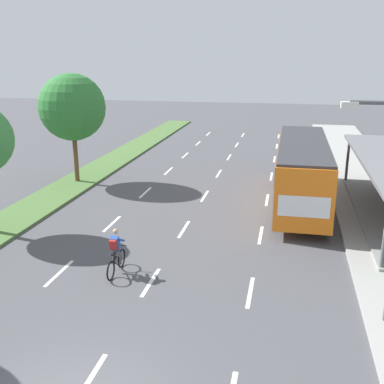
# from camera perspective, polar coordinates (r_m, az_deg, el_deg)

# --- Properties ---
(median_strip) EXTENTS (2.60, 52.00, 0.12)m
(median_strip) POSITION_cam_1_polar(r_m,az_deg,el_deg) (31.78, -12.29, 2.14)
(median_strip) COLOR #4C7038
(median_strip) RESTS_ON ground
(sidewalk_right) EXTENTS (4.50, 52.00, 0.15)m
(sidewalk_right) POSITION_cam_1_polar(r_m,az_deg,el_deg) (29.48, 20.70, 0.35)
(sidewalk_right) COLOR #9E9E99
(sidewalk_right) RESTS_ON ground
(lane_divider_left) EXTENTS (0.14, 44.65, 0.01)m
(lane_divider_left) POSITION_cam_1_polar(r_m,az_deg,el_deg) (27.25, -5.71, -0.06)
(lane_divider_left) COLOR white
(lane_divider_left) RESTS_ON ground
(lane_divider_center) EXTENTS (0.14, 44.65, 0.01)m
(lane_divider_center) POSITION_cam_1_polar(r_m,az_deg,el_deg) (26.44, 1.55, -0.50)
(lane_divider_center) COLOR white
(lane_divider_center) RESTS_ON ground
(lane_divider_right) EXTENTS (0.14, 44.65, 0.01)m
(lane_divider_right) POSITION_cam_1_polar(r_m,az_deg,el_deg) (26.08, 9.14, -0.96)
(lane_divider_right) COLOR white
(lane_divider_right) RESTS_ON ground
(bus) EXTENTS (2.54, 11.29, 3.37)m
(bus) POSITION_cam_1_polar(r_m,az_deg,el_deg) (25.21, 13.29, 3.07)
(bus) COLOR orange
(bus) RESTS_ON ground
(cyclist) EXTENTS (0.46, 1.82, 1.71)m
(cyclist) POSITION_cam_1_polar(r_m,az_deg,el_deg) (17.28, -9.29, -7.42)
(cyclist) COLOR black
(cyclist) RESTS_ON ground
(median_tree_third) EXTENTS (3.99, 3.99, 6.55)m
(median_tree_third) POSITION_cam_1_polar(r_m,az_deg,el_deg) (29.26, -14.40, 9.97)
(median_tree_third) COLOR brown
(median_tree_third) RESTS_ON median_strip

